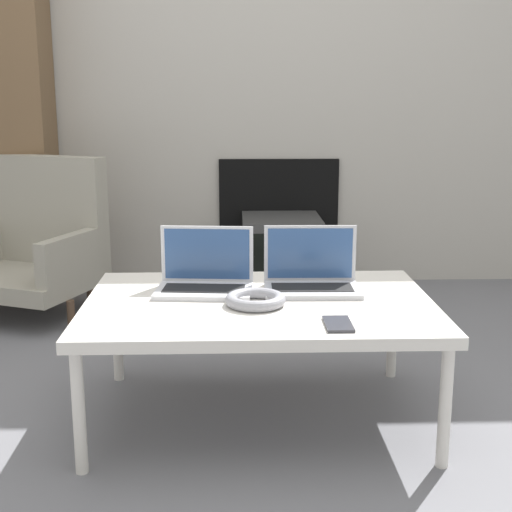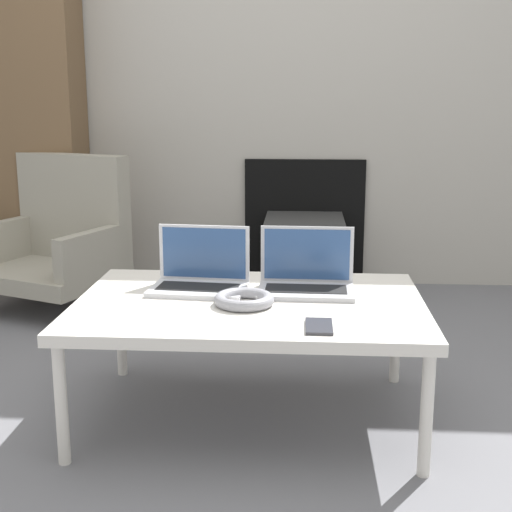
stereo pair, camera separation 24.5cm
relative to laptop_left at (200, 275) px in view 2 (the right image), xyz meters
name	(u,v)px [view 2 (the right image)]	position (x,y,z in m)	size (l,w,h in m)	color
ground_plane	(244,449)	(0.17, -0.35, -0.45)	(14.00, 14.00, 0.00)	slate
wall_back	(275,46)	(0.18, 1.65, 0.84)	(7.00, 0.08, 2.60)	#ADA89E
table	(250,309)	(0.17, -0.12, -0.08)	(1.10, 0.75, 0.40)	silver
laptop_left	(200,275)	(0.00, 0.00, 0.00)	(0.33, 0.23, 0.21)	silver
laptop_right	(306,277)	(0.35, 0.00, 0.00)	(0.32, 0.21, 0.21)	#B2B2B7
headphones	(244,299)	(0.16, -0.18, -0.03)	(0.19, 0.19, 0.04)	gray
phone	(319,326)	(0.39, -0.38, -0.04)	(0.08, 0.14, 0.01)	#333338
tv	(304,256)	(0.35, 1.38, -0.24)	(0.41, 0.44, 0.41)	#383838
armchair	(60,239)	(-0.86, 1.10, -0.11)	(0.79, 0.74, 0.75)	gray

